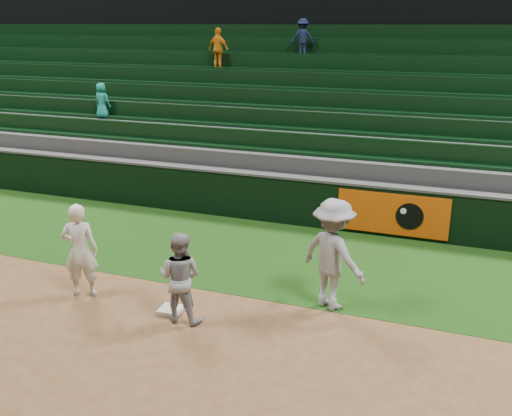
# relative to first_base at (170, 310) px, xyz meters

# --- Properties ---
(ground) EXTENTS (70.00, 70.00, 0.00)m
(ground) POSITION_rel_first_base_xyz_m (0.15, 0.11, -0.04)
(ground) COLOR brown
(ground) RESTS_ON ground
(foul_grass) EXTENTS (36.00, 4.20, 0.01)m
(foul_grass) POSITION_rel_first_base_xyz_m (0.15, 3.11, -0.04)
(foul_grass) COLOR #14360D
(foul_grass) RESTS_ON ground
(first_base) EXTENTS (0.40, 0.40, 0.08)m
(first_base) POSITION_rel_first_base_xyz_m (0.00, 0.00, 0.00)
(first_base) COLOR white
(first_base) RESTS_ON ground
(first_baseman) EXTENTS (0.77, 0.64, 1.80)m
(first_baseman) POSITION_rel_first_base_xyz_m (-1.88, 0.06, 0.86)
(first_baseman) COLOR silver
(first_baseman) RESTS_ON ground
(baserunner) EXTENTS (0.79, 0.63, 1.61)m
(baserunner) POSITION_rel_first_base_xyz_m (0.31, -0.16, 0.76)
(baserunner) COLOR #94969E
(baserunner) RESTS_ON ground
(base_coach) EXTENTS (1.51, 1.27, 2.03)m
(base_coach) POSITION_rel_first_base_xyz_m (2.62, 1.21, 0.98)
(base_coach) COLOR #90939C
(base_coach) RESTS_ON foul_grass
(field_wall) EXTENTS (36.00, 0.45, 1.25)m
(field_wall) POSITION_rel_first_base_xyz_m (0.18, 5.31, 0.59)
(field_wall) COLOR black
(field_wall) RESTS_ON ground
(stadium_seating) EXTENTS (36.00, 5.95, 5.04)m
(stadium_seating) POSITION_rel_first_base_xyz_m (0.15, 9.09, 1.66)
(stadium_seating) COLOR #343437
(stadium_seating) RESTS_ON ground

